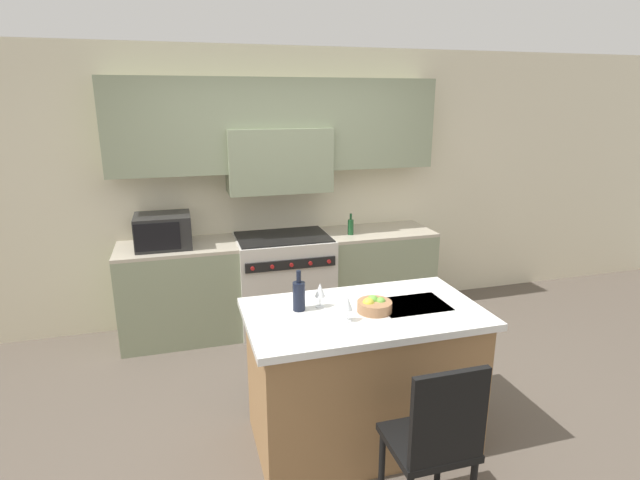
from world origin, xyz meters
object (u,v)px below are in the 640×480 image
Objects in this scene: microwave at (163,231)px; range_stove at (284,281)px; fruit_bowl at (374,305)px; oil_bottle_on_counter at (351,227)px; island_chair at (436,438)px; wine_bottle at (299,295)px; wine_glass_near at (347,304)px; wine_glass_far at (320,291)px.

range_stove is at bearing -0.97° from microwave.
microwave reaches higher than fruit_bowl.
oil_bottle_on_counter is at bearing -2.35° from microwave.
oil_bottle_on_counter is (0.46, 2.61, 0.43)m from island_chair.
wine_bottle is at bearing -64.66° from microwave.
wine_glass_near is 0.74× the size of fruit_bowl.
wine_glass_far reaches higher than fruit_bowl.
oil_bottle_on_counter is (1.78, -0.07, -0.07)m from microwave.
oil_bottle_on_counter is (0.80, 1.68, -0.05)m from wine_glass_far.
oil_bottle_on_counter is at bearing 80.02° from island_chair.
wine_bottle is 0.47m from fruit_bowl.
oil_bottle_on_counter is at bearing 64.49° from wine_glass_far.
microwave is at bearing 118.24° from wine_glass_near.
wine_glass_near is (0.24, -0.23, 0.01)m from wine_bottle.
fruit_bowl is at bearing -18.52° from wine_bottle.
island_chair is 0.88m from fruit_bowl.
wine_glass_far is at bearing -60.88° from microwave.
microwave is 2.30× the size of oil_bottle_on_counter.
range_stove is 1.83m from wine_glass_far.
wine_glass_near is (-0.03, -1.98, 0.58)m from range_stove.
wine_glass_far is (-0.10, 0.25, 0.00)m from wine_glass_near.
wine_glass_near is at bearing -110.09° from oil_bottle_on_counter.
wine_glass_near is 0.24m from fruit_bowl.
wine_bottle reaches higher than fruit_bowl.
wine_glass_near reaches higher than range_stove.
wine_glass_near is at bearing -61.76° from microwave.
wine_glass_near is 1.00× the size of wine_glass_far.
oil_bottle_on_counter reaches higher than wine_glass_near.
range_stove is at bearing 95.39° from fruit_bowl.
range_stove is 2.06m from wine_glass_near.
fruit_bowl is at bearing -105.10° from oil_bottle_on_counter.
range_stove is 2.67m from island_chair.
wine_glass_far is at bearing 111.56° from wine_glass_near.
wine_glass_far is (0.97, -1.75, -0.02)m from microwave.
range_stove is 3.55× the size of wine_bottle.
microwave is 0.49× the size of island_chair.
oil_bottle_on_counter is at bearing 74.90° from fruit_bowl.
fruit_bowl is (-0.04, 0.77, 0.41)m from island_chair.
wine_bottle is 0.33m from wine_glass_near.
island_chair reaches higher than range_stove.
range_stove is at bearing 94.62° from island_chair.
island_chair is at bearing -63.87° from microwave.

